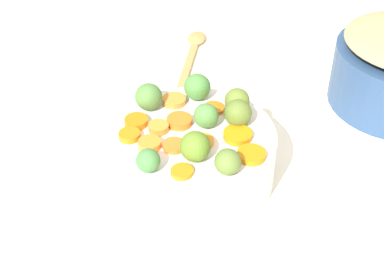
{
  "coord_description": "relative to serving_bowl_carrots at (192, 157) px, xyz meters",
  "views": [
    {
      "loc": [
        0.6,
        -0.04,
        0.58
      ],
      "look_at": [
        -0.01,
        -0.04,
        0.11
      ],
      "focal_mm": 52.73,
      "sensor_mm": 36.0,
      "label": 1
    }
  ],
  "objects": [
    {
      "name": "brussels_sprout_4",
      "position": [
        -0.02,
        0.06,
        0.06
      ],
      "size": [
        0.04,
        0.04,
        0.04
      ],
      "primitive_type": "sphere",
      "color": "#59712B",
      "rests_on": "serving_bowl_carrots"
    },
    {
      "name": "brussels_sprout_3",
      "position": [
        -0.05,
        0.06,
        0.06
      ],
      "size": [
        0.04,
        0.04,
        0.04
      ],
      "primitive_type": "sphere",
      "color": "olive",
      "rests_on": "serving_bowl_carrots"
    },
    {
      "name": "brussels_sprout_6",
      "position": [
        0.07,
        -0.05,
        0.06
      ],
      "size": [
        0.03,
        0.03,
        0.03
      ],
      "primitive_type": "sphere",
      "color": "#447E40",
      "rests_on": "serving_bowl_carrots"
    },
    {
      "name": "carrot_slice_2",
      "position": [
        0.05,
        0.08,
        0.05
      ],
      "size": [
        0.04,
        0.04,
        0.01
      ],
      "primitive_type": "cylinder",
      "rotation": [
        0.0,
        0.0,
        0.08
      ],
      "color": "orange",
      "rests_on": "serving_bowl_carrots"
    },
    {
      "name": "carrot_slice_0",
      "position": [
        0.01,
        0.06,
        0.05
      ],
      "size": [
        0.05,
        0.05,
        0.01
      ],
      "primitive_type": "cylinder",
      "rotation": [
        0.0,
        0.0,
        5.27
      ],
      "color": "orange",
      "rests_on": "serving_bowl_carrots"
    },
    {
      "name": "brussels_sprout_5",
      "position": [
        -0.06,
        -0.06,
        0.06
      ],
      "size": [
        0.04,
        0.04,
        0.04
      ],
      "primitive_type": "sphere",
      "color": "#4B7B3A",
      "rests_on": "serving_bowl_carrots"
    },
    {
      "name": "serving_bowl_carrots",
      "position": [
        0.0,
        0.0,
        0.0
      ],
      "size": [
        0.23,
        0.23,
        0.08
      ],
      "primitive_type": "cylinder",
      "color": "silver",
      "rests_on": "tabletop"
    },
    {
      "name": "carrot_slice_11",
      "position": [
        -0.01,
        -0.05,
        0.05
      ],
      "size": [
        0.04,
        0.04,
        0.01
      ],
      "primitive_type": "cylinder",
      "rotation": [
        0.0,
        0.0,
        5.23
      ],
      "color": "orange",
      "rests_on": "serving_bowl_carrots"
    },
    {
      "name": "brussels_sprout_7",
      "position": [
        0.08,
        0.04,
        0.06
      ],
      "size": [
        0.03,
        0.03,
        0.03
      ],
      "primitive_type": "sphere",
      "color": "#5A7632",
      "rests_on": "serving_bowl_carrots"
    },
    {
      "name": "carrot_slice_5",
      "position": [
        0.02,
        0.01,
        0.05
      ],
      "size": [
        0.03,
        0.03,
        0.01
      ],
      "primitive_type": "cylinder",
      "rotation": [
        0.0,
        0.0,
        3.12
      ],
      "color": "orange",
      "rests_on": "serving_bowl_carrots"
    },
    {
      "name": "carrot_slice_4",
      "position": [
        -0.06,
        0.03,
        0.05
      ],
      "size": [
        0.04,
        0.04,
        0.01
      ],
      "primitive_type": "cylinder",
      "rotation": [
        0.0,
        0.0,
        5.27
      ],
      "color": "orange",
      "rests_on": "serving_bowl_carrots"
    },
    {
      "name": "carrot_slice_9",
      "position": [
        -0.02,
        -0.02,
        0.05
      ],
      "size": [
        0.05,
        0.05,
        0.01
      ],
      "primitive_type": "cylinder",
      "rotation": [
        0.0,
        0.0,
        5.74
      ],
      "color": "orange",
      "rests_on": "serving_bowl_carrots"
    },
    {
      "name": "carrot_slice_10",
      "position": [
        0.08,
        -0.01,
        0.05
      ],
      "size": [
        0.04,
        0.04,
        0.01
      ],
      "primitive_type": "cylinder",
      "rotation": [
        0.0,
        0.0,
        2.15
      ],
      "color": "orange",
      "rests_on": "serving_bowl_carrots"
    },
    {
      "name": "carrot_slice_1",
      "position": [
        0.03,
        -0.02,
        0.05
      ],
      "size": [
        0.04,
        0.04,
        0.01
      ],
      "primitive_type": "cylinder",
      "rotation": [
        0.0,
        0.0,
        0.58
      ],
      "color": "orange",
      "rests_on": "serving_bowl_carrots"
    },
    {
      "name": "wooden_spoon",
      "position": [
        -0.34,
        -0.0,
        -0.04
      ],
      "size": [
        0.29,
        0.07,
        0.01
      ],
      "color": "#AA884B",
      "rests_on": "tabletop"
    },
    {
      "name": "brussels_sprout_1",
      "position": [
        -0.02,
        0.02,
        0.06
      ],
      "size": [
        0.04,
        0.04,
        0.04
      ],
      "primitive_type": "sphere",
      "color": "#4D853E",
      "rests_on": "serving_bowl_carrots"
    },
    {
      "name": "brussels_sprout_0",
      "position": [
        0.05,
        0.0,
        0.06
      ],
      "size": [
        0.04,
        0.04,
        0.04
      ],
      "primitive_type": "sphere",
      "color": "#587E26",
      "rests_on": "serving_bowl_carrots"
    },
    {
      "name": "carrot_slice_7",
      "position": [
        0.03,
        -0.06,
        0.05
      ],
      "size": [
        0.04,
        0.04,
        0.01
      ],
      "primitive_type": "cylinder",
      "rotation": [
        0.0,
        0.0,
        0.18
      ],
      "color": "orange",
      "rests_on": "serving_bowl_carrots"
    },
    {
      "name": "brussels_sprout_2",
      "position": [
        -0.09,
        0.01,
        0.06
      ],
      "size": [
        0.04,
        0.04,
        0.04
      ],
      "primitive_type": "sphere",
      "color": "#46813A",
      "rests_on": "serving_bowl_carrots"
    },
    {
      "name": "carrot_slice_8",
      "position": [
        -0.07,
        -0.03,
        0.05
      ],
      "size": [
        0.05,
        0.05,
        0.01
      ],
      "primitive_type": "cylinder",
      "rotation": [
        0.0,
        0.0,
        2.67
      ],
      "color": "orange",
      "rests_on": "serving_bowl_carrots"
    },
    {
      "name": "carrot_slice_6",
      "position": [
        0.01,
        -0.08,
        0.05
      ],
      "size": [
        0.04,
        0.04,
        0.01
      ],
      "primitive_type": "cylinder",
      "rotation": [
        0.0,
        0.0,
        2.55
      ],
      "color": "orange",
      "rests_on": "serving_bowl_carrots"
    },
    {
      "name": "tabletop",
      "position": [
        0.01,
        0.04,
        -0.05
      ],
      "size": [
        2.4,
        2.4,
        0.02
      ],
      "primitive_type": "cube",
      "color": "white",
      "rests_on": "ground"
    },
    {
      "name": "carrot_slice_3",
      "position": [
        -0.02,
        -0.08,
        0.05
      ],
      "size": [
        0.05,
        0.05,
        0.01
      ],
      "primitive_type": "cylinder",
      "rotation": [
        0.0,
        0.0,
        2.46
      ],
      "color": "orange",
      "rests_on": "serving_bowl_carrots"
    }
  ]
}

